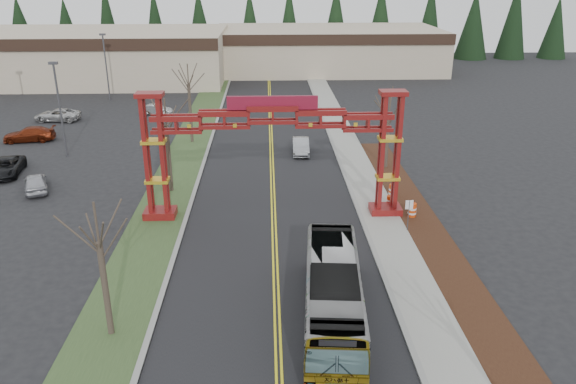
{
  "coord_description": "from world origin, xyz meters",
  "views": [
    {
      "loc": [
        -0.35,
        -18.52,
        16.36
      ],
      "look_at": [
        0.83,
        12.69,
        3.91
      ],
      "focal_mm": 35.0,
      "sensor_mm": 36.0,
      "label": 1
    }
  ],
  "objects_px": {
    "transit_bus": "(333,294)",
    "light_pole_near": "(59,103)",
    "gateway_arch": "(273,134)",
    "barrel_mid": "(390,202)",
    "retail_building_east": "(326,49)",
    "bare_tree_median_mid": "(166,126)",
    "barrel_north": "(392,191)",
    "parked_car_far_b": "(57,115)",
    "silver_sedan": "(301,146)",
    "parked_car_far_a": "(156,110)",
    "retail_building_west": "(77,56)",
    "parked_car_mid_a": "(29,134)",
    "parked_car_near_a": "(35,182)",
    "barrel_south": "(412,211)",
    "parked_car_near_c": "(6,167)",
    "light_pole_far": "(106,62)",
    "bare_tree_right_far": "(389,113)",
    "street_sign": "(409,209)",
    "bare_tree_median_far": "(189,85)",
    "bare_tree_median_near": "(99,243)"
  },
  "relations": [
    {
      "from": "bare_tree_right_far",
      "to": "light_pole_far",
      "type": "relative_size",
      "value": 0.82
    },
    {
      "from": "retail_building_west",
      "to": "parked_car_far_a",
      "type": "distance_m",
      "value": 28.96
    },
    {
      "from": "parked_car_far_a",
      "to": "bare_tree_median_near",
      "type": "xyz_separation_m",
      "value": [
        5.69,
        -43.89,
        4.25
      ]
    },
    {
      "from": "street_sign",
      "to": "parked_car_mid_a",
      "type": "bearing_deg",
      "value": 146.12
    },
    {
      "from": "gateway_arch",
      "to": "barrel_mid",
      "type": "relative_size",
      "value": 19.66
    },
    {
      "from": "parked_car_far_b",
      "to": "bare_tree_median_far",
      "type": "height_order",
      "value": "bare_tree_median_far"
    },
    {
      "from": "bare_tree_median_mid",
      "to": "bare_tree_right_far",
      "type": "height_order",
      "value": "bare_tree_median_mid"
    },
    {
      "from": "bare_tree_median_mid",
      "to": "light_pole_far",
      "type": "height_order",
      "value": "light_pole_far"
    },
    {
      "from": "retail_building_west",
      "to": "street_sign",
      "type": "distance_m",
      "value": 68.98
    },
    {
      "from": "parked_car_mid_a",
      "to": "barrel_north",
      "type": "height_order",
      "value": "parked_car_mid_a"
    },
    {
      "from": "retail_building_east",
      "to": "light_pole_far",
      "type": "relative_size",
      "value": 4.4
    },
    {
      "from": "parked_car_near_c",
      "to": "street_sign",
      "type": "xyz_separation_m",
      "value": [
        31.51,
        -12.36,
        0.93
      ]
    },
    {
      "from": "bare_tree_median_mid",
      "to": "barrel_south",
      "type": "xyz_separation_m",
      "value": [
        17.73,
        -5.8,
        -4.78
      ]
    },
    {
      "from": "transit_bus",
      "to": "parked_car_near_c",
      "type": "bearing_deg",
      "value": 143.47
    },
    {
      "from": "silver_sedan",
      "to": "parked_car_far_a",
      "type": "height_order",
      "value": "silver_sedan"
    },
    {
      "from": "retail_building_east",
      "to": "parked_car_near_a",
      "type": "height_order",
      "value": "retail_building_east"
    },
    {
      "from": "barrel_south",
      "to": "light_pole_near",
      "type": "bearing_deg",
      "value": 152.39
    },
    {
      "from": "bare_tree_median_mid",
      "to": "light_pole_far",
      "type": "relative_size",
      "value": 0.86
    },
    {
      "from": "parked_car_mid_a",
      "to": "street_sign",
      "type": "height_order",
      "value": "street_sign"
    },
    {
      "from": "transit_bus",
      "to": "light_pole_near",
      "type": "relative_size",
      "value": 1.28
    },
    {
      "from": "bare_tree_median_near",
      "to": "bare_tree_right_far",
      "type": "bearing_deg",
      "value": 52.59
    },
    {
      "from": "transit_bus",
      "to": "bare_tree_median_far",
      "type": "height_order",
      "value": "bare_tree_median_far"
    },
    {
      "from": "gateway_arch",
      "to": "bare_tree_median_mid",
      "type": "bearing_deg",
      "value": 147.77
    },
    {
      "from": "retail_building_west",
      "to": "parked_car_mid_a",
      "type": "bearing_deg",
      "value": -81.06
    },
    {
      "from": "parked_car_near_a",
      "to": "retail_building_west",
      "type": "bearing_deg",
      "value": -98.96
    },
    {
      "from": "parked_car_near_a",
      "to": "parked_car_mid_a",
      "type": "height_order",
      "value": "parked_car_mid_a"
    },
    {
      "from": "parked_car_mid_a",
      "to": "barrel_south",
      "type": "xyz_separation_m",
      "value": [
        34.31,
        -20.24,
        -0.18
      ]
    },
    {
      "from": "retail_building_east",
      "to": "parked_car_far_a",
      "type": "relative_size",
      "value": 9.9
    },
    {
      "from": "gateway_arch",
      "to": "silver_sedan",
      "type": "bearing_deg",
      "value": 79.07
    },
    {
      "from": "parked_car_far_b",
      "to": "bare_tree_median_far",
      "type": "xyz_separation_m",
      "value": [
        16.55,
        -9.16,
        5.13
      ]
    },
    {
      "from": "retail_building_east",
      "to": "light_pole_near",
      "type": "relative_size",
      "value": 4.34
    },
    {
      "from": "retail_building_west",
      "to": "barrel_mid",
      "type": "height_order",
      "value": "retail_building_west"
    },
    {
      "from": "parked_car_far_b",
      "to": "barrel_north",
      "type": "xyz_separation_m",
      "value": [
        33.7,
        -24.65,
        -0.17
      ]
    },
    {
      "from": "barrel_mid",
      "to": "barrel_north",
      "type": "bearing_deg",
      "value": 72.68
    },
    {
      "from": "retail_building_east",
      "to": "bare_tree_median_mid",
      "type": "relative_size",
      "value": 5.14
    },
    {
      "from": "bare_tree_median_mid",
      "to": "barrel_south",
      "type": "relative_size",
      "value": 6.76
    },
    {
      "from": "parked_car_far_b",
      "to": "street_sign",
      "type": "height_order",
      "value": "street_sign"
    },
    {
      "from": "parked_car_far_b",
      "to": "light_pole_near",
      "type": "height_order",
      "value": "light_pole_near"
    },
    {
      "from": "transit_bus",
      "to": "silver_sedan",
      "type": "xyz_separation_m",
      "value": [
        0.05,
        27.42,
        -0.85
      ]
    },
    {
      "from": "light_pole_far",
      "to": "street_sign",
      "type": "relative_size",
      "value": 3.8
    },
    {
      "from": "retail_building_west",
      "to": "parked_car_far_a",
      "type": "xyz_separation_m",
      "value": [
        16.31,
        -23.73,
        -3.13
      ]
    },
    {
      "from": "parked_car_near_a",
      "to": "parked_car_near_c",
      "type": "bearing_deg",
      "value": -66.81
    },
    {
      "from": "light_pole_near",
      "to": "light_pole_far",
      "type": "relative_size",
      "value": 1.01
    },
    {
      "from": "transit_bus",
      "to": "barrel_north",
      "type": "xyz_separation_m",
      "value": [
        6.41,
        16.02,
        -1.03
      ]
    },
    {
      "from": "bare_tree_right_far",
      "to": "parked_car_mid_a",
      "type": "bearing_deg",
      "value": 164.46
    },
    {
      "from": "bare_tree_right_far",
      "to": "barrel_mid",
      "type": "relative_size",
      "value": 7.63
    },
    {
      "from": "silver_sedan",
      "to": "parked_car_far_a",
      "type": "distance_m",
      "value": 22.82
    },
    {
      "from": "transit_bus",
      "to": "parked_car_near_c",
      "type": "height_order",
      "value": "transit_bus"
    },
    {
      "from": "retail_building_east",
      "to": "bare_tree_median_mid",
      "type": "bearing_deg",
      "value": -107.55
    },
    {
      "from": "light_pole_near",
      "to": "barrel_north",
      "type": "height_order",
      "value": "light_pole_near"
    }
  ]
}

